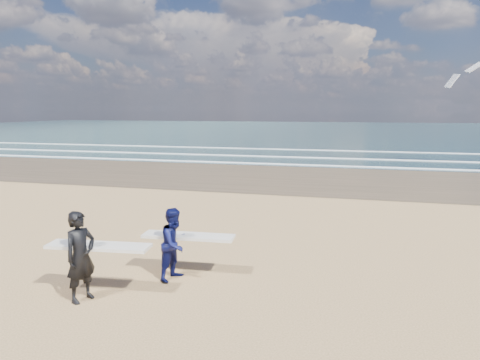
# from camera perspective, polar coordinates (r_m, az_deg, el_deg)

# --- Properties ---
(ocean) EXTENTS (220.00, 100.00, 0.02)m
(ocean) POSITION_cam_1_polar(r_m,az_deg,el_deg) (80.58, 25.25, 5.80)
(ocean) COLOR #1B353B
(ocean) RESTS_ON ground
(surfer_near) EXTENTS (2.24, 1.13, 1.90)m
(surfer_near) POSITION_cam_1_polar(r_m,az_deg,el_deg) (9.51, -20.23, -9.39)
(surfer_near) COLOR black
(surfer_near) RESTS_ON ground
(surfer_far) EXTENTS (2.23, 1.18, 1.70)m
(surfer_far) POSITION_cam_1_polar(r_m,az_deg,el_deg) (10.16, -8.53, -8.32)
(surfer_far) COLOR #0B1042
(surfer_far) RESTS_ON ground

